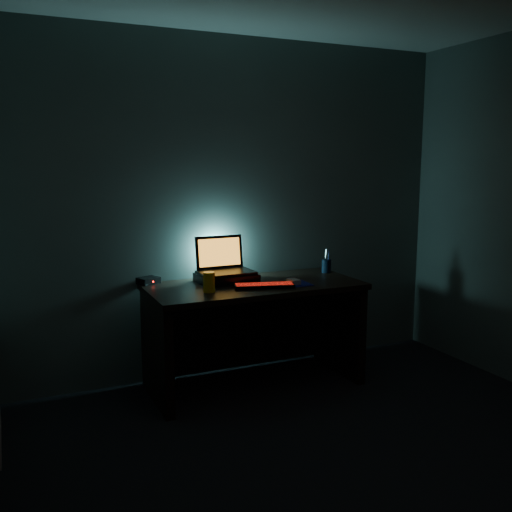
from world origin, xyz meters
The scene contains 10 objects.
room centered at (0.00, 0.00, 1.25)m, with size 3.50×4.00×2.50m.
desk centered at (0.00, 1.67, 0.49)m, with size 1.50×0.70×0.75m.
riser centered at (-0.16, 1.75, 0.78)m, with size 0.40×0.30×0.06m, color black.
laptop centered at (-0.16, 1.81, 0.87)m, with size 0.39×0.29×0.26m.
keyboard centered at (0.01, 1.48, 0.76)m, with size 0.43×0.23×0.03m.
mousepad centered at (0.25, 1.49, 0.75)m, with size 0.22×0.20×0.00m, color #0C1158.
mouse centered at (0.25, 1.49, 0.77)m, with size 0.06×0.10×0.03m, color gray.
pen_cup centered at (0.68, 1.77, 0.80)m, with size 0.07×0.07×0.10m, color black.
juice_glass centered at (-0.38, 1.50, 0.82)m, with size 0.08×0.08×0.13m, color #ECB50C.
router centered at (-0.68, 1.92, 0.77)m, with size 0.17×0.15×0.05m.
Camera 1 is at (-1.59, -1.97, 1.60)m, focal length 40.00 mm.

